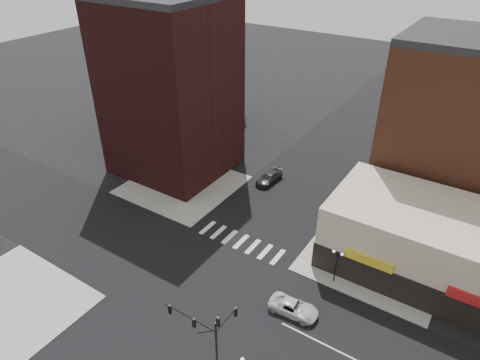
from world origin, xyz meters
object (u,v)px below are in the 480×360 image
Objects in this scene: white_suv at (294,308)px; street_lamp_ne at (337,259)px; dark_sedan_north at (269,178)px; traffic_signal at (209,332)px.

street_lamp_ne is at bearing -19.41° from white_suv.
white_suv is 0.97× the size of dark_sedan_north.
traffic_signal reaches higher than dark_sedan_north.
street_lamp_ne is at bearing 73.25° from traffic_signal.
white_suv is 24.99m from dark_sedan_north.
street_lamp_ne reaches higher than white_suv.
white_suv is at bearing -105.59° from street_lamp_ne.
traffic_signal is 32.41m from dark_sedan_north.
traffic_signal reaches higher than white_suv.
street_lamp_ne is 0.84× the size of white_suv.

